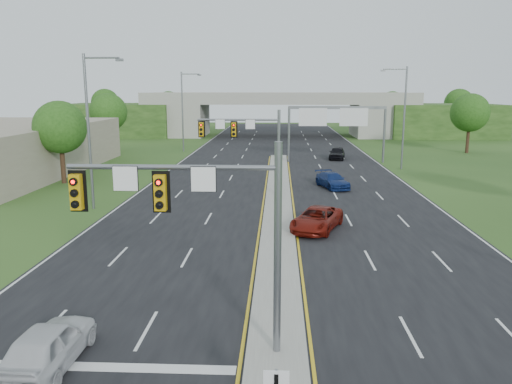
{
  "coord_description": "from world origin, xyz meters",
  "views": [
    {
      "loc": [
        0.01,
        -14.92,
        8.5
      ],
      "look_at": [
        -1.23,
        11.98,
        3.0
      ],
      "focal_mm": 35.0,
      "sensor_mm": 36.0,
      "label": 1
    }
  ],
  "objects_px": {
    "car_white": "(48,345)",
    "car_far_a": "(317,219)",
    "car_far_c": "(337,153)",
    "overpass": "(279,117)",
    "signal_mast_near": "(205,215)",
    "signal_mast_far": "(250,138)",
    "sign_gantry": "(336,118)",
    "car_far_b": "(332,180)"
  },
  "relations": [
    {
      "from": "car_white",
      "to": "car_far_c",
      "type": "height_order",
      "value": "car_far_c"
    },
    {
      "from": "car_white",
      "to": "car_far_a",
      "type": "bearing_deg",
      "value": -119.43
    },
    {
      "from": "signal_mast_near",
      "to": "signal_mast_far",
      "type": "xyz_separation_m",
      "value": [
        0.0,
        25.0,
        0.0
      ]
    },
    {
      "from": "car_far_b",
      "to": "car_far_c",
      "type": "relative_size",
      "value": 1.01
    },
    {
      "from": "sign_gantry",
      "to": "car_far_b",
      "type": "xyz_separation_m",
      "value": [
        -1.9,
        -16.14,
        -4.55
      ]
    },
    {
      "from": "signal_mast_far",
      "to": "car_far_c",
      "type": "distance_m",
      "value": 25.16
    },
    {
      "from": "overpass",
      "to": "car_white",
      "type": "distance_m",
      "value": 81.39
    },
    {
      "from": "car_far_a",
      "to": "car_far_c",
      "type": "bearing_deg",
      "value": 102.59
    },
    {
      "from": "sign_gantry",
      "to": "car_far_a",
      "type": "relative_size",
      "value": 2.33
    },
    {
      "from": "car_far_b",
      "to": "car_far_a",
      "type": "bearing_deg",
      "value": -117.16
    },
    {
      "from": "overpass",
      "to": "car_far_a",
      "type": "distance_m",
      "value": 65.07
    },
    {
      "from": "overpass",
      "to": "car_far_c",
      "type": "bearing_deg",
      "value": -77.16
    },
    {
      "from": "signal_mast_far",
      "to": "car_white",
      "type": "bearing_deg",
      "value": -100.54
    },
    {
      "from": "signal_mast_far",
      "to": "car_far_a",
      "type": "bearing_deg",
      "value": -64.8
    },
    {
      "from": "signal_mast_far",
      "to": "car_far_b",
      "type": "xyz_separation_m",
      "value": [
        7.04,
        3.86,
        -4.04
      ]
    },
    {
      "from": "overpass",
      "to": "car_white",
      "type": "bearing_deg",
      "value": -95.0
    },
    {
      "from": "signal_mast_far",
      "to": "car_far_a",
      "type": "distance_m",
      "value": 11.65
    },
    {
      "from": "sign_gantry",
      "to": "car_white",
      "type": "relative_size",
      "value": 2.69
    },
    {
      "from": "car_white",
      "to": "car_far_c",
      "type": "bearing_deg",
      "value": -105.31
    },
    {
      "from": "signal_mast_near",
      "to": "sign_gantry",
      "type": "relative_size",
      "value": 0.6
    },
    {
      "from": "car_white",
      "to": "car_far_a",
      "type": "xyz_separation_m",
      "value": [
        9.49,
        16.07,
        -0.04
      ]
    },
    {
      "from": "sign_gantry",
      "to": "signal_mast_near",
      "type": "bearing_deg",
      "value": -101.25
    },
    {
      "from": "signal_mast_far",
      "to": "car_white",
      "type": "xyz_separation_m",
      "value": [
        -4.83,
        -25.96,
        -3.97
      ]
    },
    {
      "from": "sign_gantry",
      "to": "car_far_c",
      "type": "relative_size",
      "value": 2.55
    },
    {
      "from": "signal_mast_far",
      "to": "overpass",
      "type": "relative_size",
      "value": 0.09
    },
    {
      "from": "car_far_b",
      "to": "sign_gantry",
      "type": "bearing_deg",
      "value": 65.96
    },
    {
      "from": "car_far_b",
      "to": "signal_mast_near",
      "type": "bearing_deg",
      "value": -121.03
    },
    {
      "from": "signal_mast_far",
      "to": "car_white",
      "type": "relative_size",
      "value": 1.62
    },
    {
      "from": "signal_mast_far",
      "to": "sign_gantry",
      "type": "bearing_deg",
      "value": 65.89
    },
    {
      "from": "car_far_a",
      "to": "overpass",
      "type": "bearing_deg",
      "value": 113.26
    },
    {
      "from": "car_far_b",
      "to": "car_far_c",
      "type": "bearing_deg",
      "value": 65.07
    },
    {
      "from": "signal_mast_near",
      "to": "overpass",
      "type": "distance_m",
      "value": 80.11
    },
    {
      "from": "overpass",
      "to": "car_far_a",
      "type": "height_order",
      "value": "overpass"
    },
    {
      "from": "overpass",
      "to": "car_white",
      "type": "height_order",
      "value": "overpass"
    },
    {
      "from": "car_white",
      "to": "car_far_c",
      "type": "distance_m",
      "value": 50.97
    },
    {
      "from": "signal_mast_far",
      "to": "car_far_c",
      "type": "xyz_separation_m",
      "value": [
        9.59,
        22.92,
        -3.93
      ]
    },
    {
      "from": "car_white",
      "to": "car_far_b",
      "type": "bearing_deg",
      "value": -110.58
    },
    {
      "from": "signal_mast_near",
      "to": "car_white",
      "type": "xyz_separation_m",
      "value": [
        -4.83,
        -0.96,
        -3.97
      ]
    },
    {
      "from": "car_white",
      "to": "car_far_a",
      "type": "distance_m",
      "value": 18.66
    },
    {
      "from": "sign_gantry",
      "to": "car_far_a",
      "type": "height_order",
      "value": "sign_gantry"
    },
    {
      "from": "car_white",
      "to": "car_far_b",
      "type": "relative_size",
      "value": 0.94
    },
    {
      "from": "overpass",
      "to": "car_far_a",
      "type": "xyz_separation_m",
      "value": [
        2.39,
        -64.97,
        -2.84
      ]
    }
  ]
}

